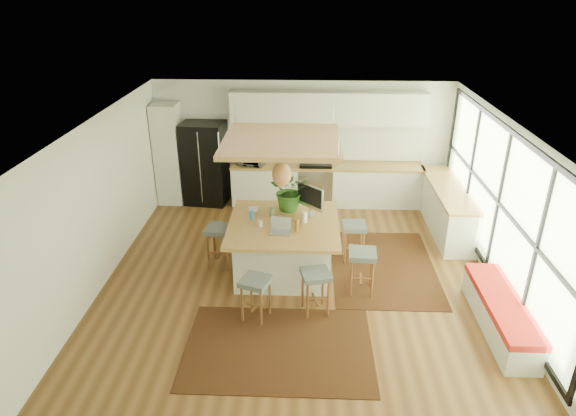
{
  "coord_description": "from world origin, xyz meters",
  "views": [
    {
      "loc": [
        0.12,
        -7.25,
        4.68
      ],
      "look_at": [
        -0.2,
        0.5,
        1.1
      ],
      "focal_mm": 31.19,
      "sensor_mm": 36.0,
      "label": 1
    }
  ],
  "objects_px": {
    "stool_near_right": "(315,292)",
    "stool_right_back": "(353,242)",
    "stool_left_side": "(220,247)",
    "monitor": "(310,201)",
    "laptop": "(280,226)",
    "microwave": "(251,156)",
    "island_plant": "(290,194)",
    "stool_right_front": "(361,272)",
    "fridge": "(205,163)",
    "stool_near_left": "(256,298)",
    "island": "(284,247)"
  },
  "relations": [
    {
      "from": "stool_near_right",
      "to": "stool_right_front",
      "type": "height_order",
      "value": "stool_right_front"
    },
    {
      "from": "stool_near_left",
      "to": "island_plant",
      "type": "relative_size",
      "value": 0.92
    },
    {
      "from": "fridge",
      "to": "monitor",
      "type": "xyz_separation_m",
      "value": [
        2.33,
        -2.58,
        0.26
      ]
    },
    {
      "from": "laptop",
      "to": "island_plant",
      "type": "distance_m",
      "value": 0.93
    },
    {
      "from": "laptop",
      "to": "microwave",
      "type": "xyz_separation_m",
      "value": [
        -0.82,
        3.26,
        0.07
      ]
    },
    {
      "from": "stool_right_back",
      "to": "microwave",
      "type": "relative_size",
      "value": 1.21
    },
    {
      "from": "fridge",
      "to": "microwave",
      "type": "relative_size",
      "value": 3.13
    },
    {
      "from": "stool_right_back",
      "to": "stool_left_side",
      "type": "height_order",
      "value": "stool_left_side"
    },
    {
      "from": "stool_near_left",
      "to": "island_plant",
      "type": "distance_m",
      "value": 2.14
    },
    {
      "from": "stool_left_side",
      "to": "monitor",
      "type": "xyz_separation_m",
      "value": [
        1.57,
        0.19,
        0.83
      ]
    },
    {
      "from": "island",
      "to": "stool_left_side",
      "type": "xyz_separation_m",
      "value": [
        -1.13,
        0.14,
        -0.11
      ]
    },
    {
      "from": "stool_right_back",
      "to": "laptop",
      "type": "xyz_separation_m",
      "value": [
        -1.27,
        -0.8,
        0.7
      ]
    },
    {
      "from": "island",
      "to": "stool_right_front",
      "type": "height_order",
      "value": "island"
    },
    {
      "from": "monitor",
      "to": "microwave",
      "type": "bearing_deg",
      "value": 162.12
    },
    {
      "from": "monitor",
      "to": "stool_near_left",
      "type": "bearing_deg",
      "value": -69.71
    },
    {
      "from": "stool_near_right",
      "to": "stool_right_front",
      "type": "distance_m",
      "value": 0.95
    },
    {
      "from": "stool_near_right",
      "to": "stool_right_front",
      "type": "bearing_deg",
      "value": 38.13
    },
    {
      "from": "monitor",
      "to": "island_plant",
      "type": "height_order",
      "value": "island_plant"
    },
    {
      "from": "stool_left_side",
      "to": "monitor",
      "type": "distance_m",
      "value": 1.78
    },
    {
      "from": "monitor",
      "to": "stool_left_side",
      "type": "bearing_deg",
      "value": -127.77
    },
    {
      "from": "laptop",
      "to": "stool_near_right",
      "type": "bearing_deg",
      "value": -48.31
    },
    {
      "from": "stool_near_right",
      "to": "stool_left_side",
      "type": "relative_size",
      "value": 0.93
    },
    {
      "from": "island",
      "to": "stool_left_side",
      "type": "height_order",
      "value": "island"
    },
    {
      "from": "stool_left_side",
      "to": "island",
      "type": "bearing_deg",
      "value": -7.03
    },
    {
      "from": "island_plant",
      "to": "fridge",
      "type": "bearing_deg",
      "value": 129.93
    },
    {
      "from": "stool_near_right",
      "to": "stool_right_back",
      "type": "relative_size",
      "value": 0.99
    },
    {
      "from": "stool_left_side",
      "to": "microwave",
      "type": "bearing_deg",
      "value": 84.41
    },
    {
      "from": "island",
      "to": "island_plant",
      "type": "relative_size",
      "value": 2.48
    },
    {
      "from": "island",
      "to": "stool_near_right",
      "type": "relative_size",
      "value": 2.63
    },
    {
      "from": "stool_near_left",
      "to": "island_plant",
      "type": "bearing_deg",
      "value": 76.89
    },
    {
      "from": "stool_right_front",
      "to": "island_plant",
      "type": "xyz_separation_m",
      "value": [
        -1.19,
        1.12,
        0.87
      ]
    },
    {
      "from": "stool_near_left",
      "to": "stool_right_back",
      "type": "xyz_separation_m",
      "value": [
        1.58,
        1.8,
        0.0
      ]
    },
    {
      "from": "stool_near_right",
      "to": "stool_right_back",
      "type": "distance_m",
      "value": 1.75
    },
    {
      "from": "stool_right_back",
      "to": "island_plant",
      "type": "distance_m",
      "value": 1.43
    },
    {
      "from": "stool_right_front",
      "to": "stool_left_side",
      "type": "relative_size",
      "value": 0.97
    },
    {
      "from": "island",
      "to": "stool_near_right",
      "type": "xyz_separation_m",
      "value": [
        0.53,
        -1.17,
        -0.11
      ]
    },
    {
      "from": "stool_near_left",
      "to": "stool_near_right",
      "type": "relative_size",
      "value": 0.97
    },
    {
      "from": "stool_left_side",
      "to": "laptop",
      "type": "height_order",
      "value": "laptop"
    },
    {
      "from": "stool_right_front",
      "to": "laptop",
      "type": "distance_m",
      "value": 1.51
    },
    {
      "from": "island",
      "to": "microwave",
      "type": "xyz_separation_m",
      "value": [
        -0.86,
        2.89,
        0.66
      ]
    },
    {
      "from": "microwave",
      "to": "island",
      "type": "bearing_deg",
      "value": -58.69
    },
    {
      "from": "microwave",
      "to": "island_plant",
      "type": "bearing_deg",
      "value": -53.21
    },
    {
      "from": "stool_near_right",
      "to": "laptop",
      "type": "bearing_deg",
      "value": 125.63
    },
    {
      "from": "island",
      "to": "laptop",
      "type": "height_order",
      "value": "laptop"
    },
    {
      "from": "stool_right_front",
      "to": "microwave",
      "type": "distance_m",
      "value": 4.15
    },
    {
      "from": "laptop",
      "to": "monitor",
      "type": "distance_m",
      "value": 0.86
    },
    {
      "from": "stool_right_back",
      "to": "monitor",
      "type": "distance_m",
      "value": 1.15
    },
    {
      "from": "stool_right_back",
      "to": "laptop",
      "type": "relative_size",
      "value": 2.05
    },
    {
      "from": "island",
      "to": "stool_left_side",
      "type": "bearing_deg",
      "value": 172.97
    },
    {
      "from": "island",
      "to": "microwave",
      "type": "bearing_deg",
      "value": 106.53
    }
  ]
}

